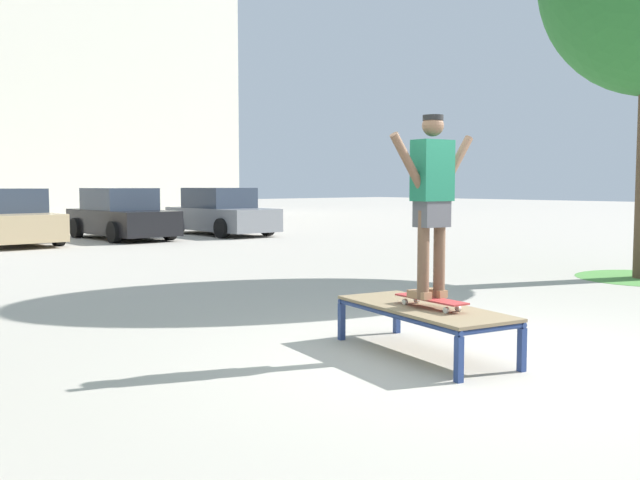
# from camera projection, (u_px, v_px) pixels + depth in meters

# --- Properties ---
(ground_plane) EXTENTS (120.00, 120.00, 0.00)m
(ground_plane) POSITION_uv_depth(u_px,v_px,m) (465.00, 357.00, 6.65)
(ground_plane) COLOR #B2AA9E
(skate_box) EXTENTS (1.12, 2.01, 0.46)m
(skate_box) POSITION_uv_depth(u_px,v_px,m) (424.00, 311.00, 6.75)
(skate_box) COLOR navy
(skate_box) RESTS_ON ground
(skateboard) EXTENTS (0.29, 0.82, 0.09)m
(skateboard) POSITION_uv_depth(u_px,v_px,m) (431.00, 300.00, 6.65)
(skateboard) COLOR #B23333
(skateboard) RESTS_ON skate_box
(skater) EXTENTS (1.00, 0.32, 1.69)m
(skater) POSITION_uv_depth(u_px,v_px,m) (432.00, 193.00, 6.57)
(skater) COLOR brown
(skater) RESTS_ON skateboard
(car_tan) EXTENTS (1.94, 4.21, 1.50)m
(car_tan) POSITION_uv_depth(u_px,v_px,m) (8.00, 219.00, 19.11)
(car_tan) COLOR tan
(car_tan) RESTS_ON ground
(car_black) EXTENTS (1.92, 4.20, 1.50)m
(car_black) POSITION_uv_depth(u_px,v_px,m) (121.00, 215.00, 21.11)
(car_black) COLOR black
(car_black) RESTS_ON ground
(car_grey) EXTENTS (1.93, 4.21, 1.50)m
(car_grey) POSITION_uv_depth(u_px,v_px,m) (221.00, 213.00, 22.85)
(car_grey) COLOR slate
(car_grey) RESTS_ON ground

